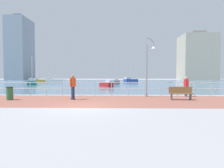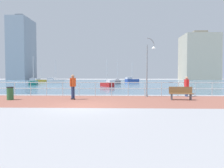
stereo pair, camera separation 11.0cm
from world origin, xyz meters
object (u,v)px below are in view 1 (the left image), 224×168
sailboat_white (54,81)px  sailboat_navy (32,82)px  park_bench (181,93)px  lamppost (149,64)px  trash_bin (10,93)px  sailboat_blue (39,81)px  sailboat_ivory (106,84)px  bystander (186,85)px  skateboarder (73,85)px  sailboat_yellow (130,80)px  sailboat_gray (116,82)px

sailboat_white → sailboat_navy: sailboat_white is taller
park_bench → lamppost: bearing=133.0°
sailboat_white → trash_bin: bearing=-76.3°
trash_bin → sailboat_blue: bearing=110.1°
sailboat_white → sailboat_ivory: size_ratio=1.32×
lamppost → bystander: bearing=4.4°
skateboarder → trash_bin: bearing=-175.8°
sailboat_yellow → sailboat_navy: (-20.69, -18.39, -0.05)m
lamppost → trash_bin: size_ratio=5.17×
trash_bin → sailboat_ivory: size_ratio=0.21×
lamppost → sailboat_gray: 27.29m
skateboarder → sailboat_navy: bearing=120.0°
sailboat_navy → lamppost: bearing=-48.0°
sailboat_white → sailboat_blue: 10.84m
trash_bin → park_bench: size_ratio=0.57×
trash_bin → sailboat_ivory: bearing=72.2°
park_bench → sailboat_white: sailboat_white is taller
lamppost → park_bench: 3.56m
sailboat_navy → sailboat_blue: size_ratio=1.15×
bystander → sailboat_navy: 30.83m
sailboat_blue → sailboat_ivory: bearing=-48.3°
bystander → sailboat_ivory: size_ratio=0.37×
park_bench → sailboat_ivory: sailboat_ivory is taller
trash_bin → sailboat_navy: sailboat_navy is taller
bystander → trash_bin: size_ratio=1.77×
trash_bin → park_bench: 12.00m
trash_bin → sailboat_blue: sailboat_blue is taller
skateboarder → sailboat_white: bearing=110.7°
lamppost → park_bench: (1.92, -2.05, -2.18)m
sailboat_blue → bystander: bearing=-53.9°
park_bench → sailboat_navy: 31.63m
trash_bin → sailboat_yellow: size_ratio=0.15×
sailboat_yellow → sailboat_ivory: size_ratio=1.41×
trash_bin → sailboat_white: (-8.19, 33.61, 0.09)m
bystander → sailboat_white: bearing=124.7°
bystander → sailboat_yellow: size_ratio=0.26×
sailboat_gray → sailboat_yellow: bearing=72.2°
sailboat_navy → park_bench: bearing=-47.9°
trash_bin → sailboat_gray: size_ratio=0.17×
skateboarder → sailboat_blue: 45.89m
bystander → sailboat_gray: sailboat_gray is taller
lamppost → bystander: (3.12, 0.24, -1.69)m
bystander → sailboat_navy: size_ratio=0.29×
sailboat_ivory → sailboat_white: bearing=132.0°
sailboat_white → bystander: bearing=-55.3°
lamppost → sailboat_blue: bearing=122.8°
park_bench → sailboat_gray: sailboat_gray is taller
sailboat_ivory → park_bench: bearing=-70.7°
sailboat_white → sailboat_gray: size_ratio=1.09×
sailboat_yellow → sailboat_ivory: sailboat_yellow is taller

